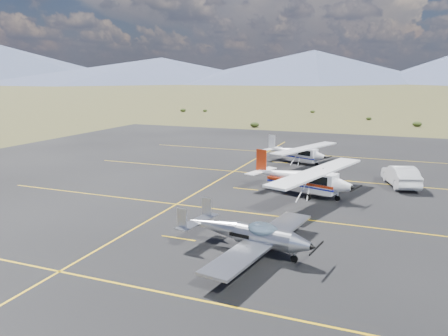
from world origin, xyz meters
The scene contains 6 objects.
ground centered at (0.00, 0.00, 0.00)m, with size 1600.00×1600.00×0.00m, color #383D1C.
apron centered at (0.00, 7.00, 0.00)m, with size 72.00×72.00×0.02m, color black.
aircraft_low_wing centered at (1.10, -3.89, 0.96)m, with size 6.70×9.25×2.00m.
aircraft_cessna centered at (1.29, 7.53, 1.30)m, with size 7.81×11.49×2.93m.
aircraft_plain centered at (-1.65, 18.98, 1.11)m, with size 6.94×9.61×2.49m.
sedan centered at (7.89, 12.84, 0.83)m, with size 1.73×4.95×1.63m, color silver.
Camera 1 is at (7.28, -22.87, 8.44)m, focal length 35.00 mm.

